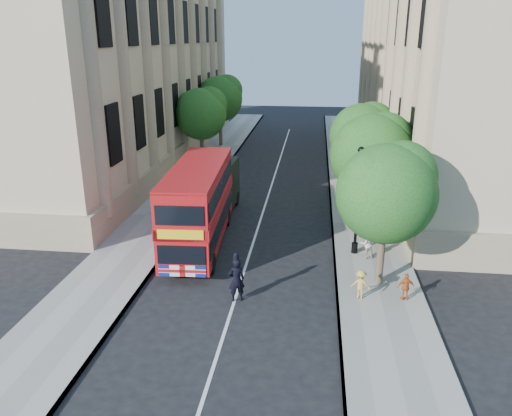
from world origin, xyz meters
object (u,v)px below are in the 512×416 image
(double_decker_bus, at_px, (199,203))
(box_van, at_px, (214,190))
(police_constable, at_px, (236,280))
(woman_pedestrian, at_px, (367,243))
(lamp_post, at_px, (357,205))

(double_decker_bus, height_order, box_van, double_decker_bus)
(box_van, xyz_separation_m, police_constable, (2.89, -9.99, -0.55))
(box_van, bearing_deg, woman_pedestrian, -31.73)
(double_decker_bus, height_order, woman_pedestrian, double_decker_bus)
(lamp_post, bearing_deg, box_van, 147.44)
(police_constable, bearing_deg, box_van, -96.44)
(box_van, relative_size, police_constable, 2.91)
(lamp_post, relative_size, woman_pedestrian, 3.55)
(double_decker_bus, height_order, police_constable, double_decker_bus)
(box_van, distance_m, woman_pedestrian, 9.99)
(woman_pedestrian, bearing_deg, box_van, -50.70)
(lamp_post, relative_size, police_constable, 2.86)
(police_constable, distance_m, woman_pedestrian, 7.01)
(lamp_post, distance_m, woman_pedestrian, 1.82)
(lamp_post, xyz_separation_m, box_van, (-7.81, 4.99, -1.06))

